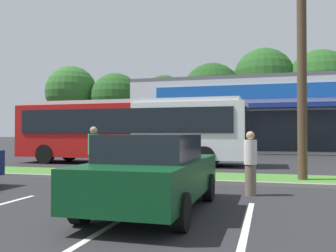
% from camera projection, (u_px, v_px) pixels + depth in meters
% --- Properties ---
extents(grass_median, '(56.00, 2.20, 0.12)m').
position_uv_depth(grass_median, '(192.00, 177.00, 12.95)').
color(grass_median, '#427A2D').
rests_on(grass_median, ground_plane).
extents(curb_lip, '(56.00, 0.24, 0.12)m').
position_uv_depth(curb_lip, '(184.00, 181.00, 11.77)').
color(curb_lip, gray).
rests_on(curb_lip, ground_plane).
extents(parking_stripe_2, '(0.12, 4.80, 0.01)m').
position_uv_depth(parking_stripe_2, '(115.00, 223.00, 6.53)').
color(parking_stripe_2, silver).
rests_on(parking_stripe_2, ground_plane).
extents(parking_stripe_3, '(0.12, 4.80, 0.01)m').
position_uv_depth(parking_stripe_3, '(245.00, 230.00, 6.06)').
color(parking_stripe_3, silver).
rests_on(parking_stripe_3, ground_plane).
extents(storefront_building, '(23.51, 13.75, 6.11)m').
position_uv_depth(storefront_building, '(275.00, 117.00, 33.58)').
color(storefront_building, silver).
rests_on(storefront_building, ground_plane).
extents(tree_far_left, '(6.85, 6.85, 10.55)m').
position_uv_depth(tree_far_left, '(71.00, 92.00, 49.44)').
color(tree_far_left, '#473323').
rests_on(tree_far_left, ground_plane).
extents(tree_left, '(6.68, 6.68, 9.49)m').
position_uv_depth(tree_left, '(116.00, 98.00, 48.64)').
color(tree_left, '#473323').
rests_on(tree_left, ground_plane).
extents(tree_mid_left, '(5.74, 5.74, 8.57)m').
position_uv_depth(tree_mid_left, '(164.00, 99.00, 44.61)').
color(tree_mid_left, '#473323').
rests_on(tree_mid_left, ground_plane).
extents(tree_mid, '(6.89, 6.89, 9.56)m').
position_uv_depth(tree_mid, '(212.00, 93.00, 42.04)').
color(tree_mid, '#473323').
rests_on(tree_mid, ground_plane).
extents(tree_mid_right, '(7.12, 7.12, 11.51)m').
position_uv_depth(tree_mid_right, '(264.00, 79.00, 43.17)').
color(tree_mid_right, '#473323').
rests_on(tree_mid_right, ground_plane).
extents(tree_right, '(7.53, 7.53, 10.95)m').
position_uv_depth(tree_right, '(320.00, 83.00, 41.47)').
color(tree_right, '#473323').
rests_on(tree_right, ground_plane).
extents(utility_pole, '(3.05, 2.40, 10.97)m').
position_uv_depth(utility_pole, '(297.00, 1.00, 11.85)').
color(utility_pole, '#4C3826').
rests_on(utility_pole, ground_plane).
extents(city_bus, '(12.03, 2.82, 3.25)m').
position_uv_depth(city_bus, '(129.00, 130.00, 19.03)').
color(city_bus, '#B71414').
rests_on(city_bus, ground_plane).
extents(car_1, '(2.02, 4.52, 1.57)m').
position_uv_depth(car_1, '(153.00, 172.00, 7.53)').
color(car_1, '#0C3F1E').
rests_on(car_1, ground_plane).
extents(car_4, '(4.62, 1.94, 1.50)m').
position_uv_depth(car_4, '(62.00, 144.00, 27.85)').
color(car_4, '#B7B7BC').
rests_on(car_4, ground_plane).
extents(pedestrian_near_bench, '(0.33, 0.33, 1.64)m').
position_uv_depth(pedestrian_near_bench, '(250.00, 163.00, 9.46)').
color(pedestrian_near_bench, '#726651').
rests_on(pedestrian_near_bench, ground_plane).
extents(pedestrian_mid, '(0.37, 0.37, 1.81)m').
position_uv_depth(pedestrian_mid, '(94.00, 154.00, 12.23)').
color(pedestrian_mid, '#47423D').
rests_on(pedestrian_mid, ground_plane).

